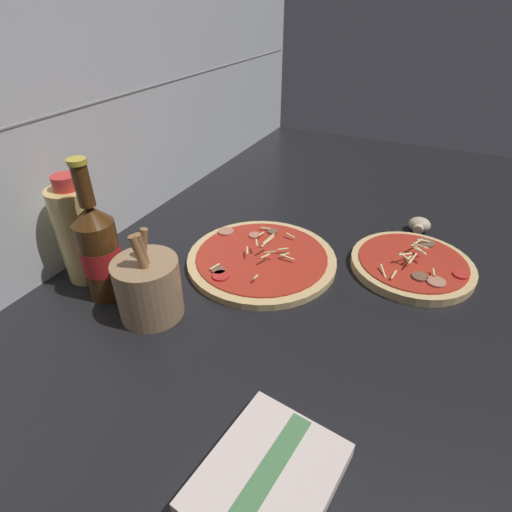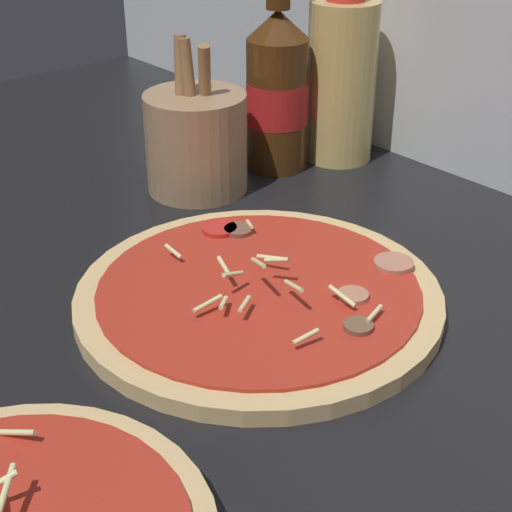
{
  "view_description": "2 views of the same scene",
  "coord_description": "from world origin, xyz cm",
  "px_view_note": "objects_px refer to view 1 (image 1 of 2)",
  "views": [
    {
      "loc": [
        -68.34,
        -15.73,
        47.34
      ],
      "look_at": [
        -14.74,
        10.06,
        7.77
      ],
      "focal_mm": 28.0,
      "sensor_mm": 36.0,
      "label": 1
    },
    {
      "loc": [
        30.69,
        -23.42,
        36.6
      ],
      "look_at": [
        -10.78,
        12.67,
        5.85
      ],
      "focal_mm": 55.0,
      "sensor_mm": 36.0,
      "label": 2
    }
  ],
  "objects_px": {
    "oil_bottle": "(79,233)",
    "pizza_far": "(261,259)",
    "beer_bottle": "(100,250)",
    "pizza_near": "(412,265)",
    "utensil_crock": "(149,287)",
    "dish_towel": "(268,478)",
    "mushroom_left": "(419,225)"
  },
  "relations": [
    {
      "from": "oil_bottle",
      "to": "utensil_crock",
      "type": "relative_size",
      "value": 1.25
    },
    {
      "from": "utensil_crock",
      "to": "dish_towel",
      "type": "bearing_deg",
      "value": -120.83
    },
    {
      "from": "beer_bottle",
      "to": "mushroom_left",
      "type": "distance_m",
      "value": 0.66
    },
    {
      "from": "mushroom_left",
      "to": "dish_towel",
      "type": "distance_m",
      "value": 0.65
    },
    {
      "from": "mushroom_left",
      "to": "pizza_far",
      "type": "bearing_deg",
      "value": 134.67
    },
    {
      "from": "pizza_near",
      "to": "mushroom_left",
      "type": "relative_size",
      "value": 4.62
    },
    {
      "from": "pizza_near",
      "to": "pizza_far",
      "type": "height_order",
      "value": "pizza_far"
    },
    {
      "from": "pizza_near",
      "to": "mushroom_left",
      "type": "xyz_separation_m",
      "value": [
        0.16,
        0.01,
        0.01
      ]
    },
    {
      "from": "beer_bottle",
      "to": "oil_bottle",
      "type": "distance_m",
      "value": 0.08
    },
    {
      "from": "oil_bottle",
      "to": "utensil_crock",
      "type": "height_order",
      "value": "oil_bottle"
    },
    {
      "from": "beer_bottle",
      "to": "utensil_crock",
      "type": "height_order",
      "value": "beer_bottle"
    },
    {
      "from": "dish_towel",
      "to": "utensil_crock",
      "type": "bearing_deg",
      "value": 59.17
    },
    {
      "from": "dish_towel",
      "to": "oil_bottle",
      "type": "bearing_deg",
      "value": 65.8
    },
    {
      "from": "pizza_near",
      "to": "dish_towel",
      "type": "xyz_separation_m",
      "value": [
        -0.49,
        0.08,
        0.0
      ]
    },
    {
      "from": "oil_bottle",
      "to": "pizza_far",
      "type": "bearing_deg",
      "value": -57.24
    },
    {
      "from": "pizza_far",
      "to": "utensil_crock",
      "type": "bearing_deg",
      "value": 154.71
    },
    {
      "from": "pizza_near",
      "to": "utensil_crock",
      "type": "height_order",
      "value": "utensil_crock"
    },
    {
      "from": "pizza_far",
      "to": "beer_bottle",
      "type": "xyz_separation_m",
      "value": [
        -0.2,
        0.2,
        0.08
      ]
    },
    {
      "from": "utensil_crock",
      "to": "beer_bottle",
      "type": "bearing_deg",
      "value": 84.5
    },
    {
      "from": "pizza_far",
      "to": "utensil_crock",
      "type": "distance_m",
      "value": 0.24
    },
    {
      "from": "pizza_near",
      "to": "beer_bottle",
      "type": "distance_m",
      "value": 0.57
    },
    {
      "from": "oil_bottle",
      "to": "dish_towel",
      "type": "xyz_separation_m",
      "value": [
        -0.21,
        -0.46,
        -0.08
      ]
    },
    {
      "from": "pizza_far",
      "to": "oil_bottle",
      "type": "bearing_deg",
      "value": 122.76
    },
    {
      "from": "dish_towel",
      "to": "beer_bottle",
      "type": "bearing_deg",
      "value": 65.04
    },
    {
      "from": "pizza_near",
      "to": "utensil_crock",
      "type": "bearing_deg",
      "value": 130.57
    },
    {
      "from": "utensil_crock",
      "to": "oil_bottle",
      "type": "bearing_deg",
      "value": 78.36
    },
    {
      "from": "pizza_far",
      "to": "dish_towel",
      "type": "distance_m",
      "value": 0.43
    },
    {
      "from": "pizza_near",
      "to": "mushroom_left",
      "type": "distance_m",
      "value": 0.16
    },
    {
      "from": "pizza_far",
      "to": "oil_bottle",
      "type": "relative_size",
      "value": 1.47
    },
    {
      "from": "beer_bottle",
      "to": "dish_towel",
      "type": "distance_m",
      "value": 0.44
    },
    {
      "from": "mushroom_left",
      "to": "beer_bottle",
      "type": "bearing_deg",
      "value": 134.8
    },
    {
      "from": "mushroom_left",
      "to": "dish_towel",
      "type": "xyz_separation_m",
      "value": [
        -0.65,
        0.08,
        -0.0
      ]
    }
  ]
}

